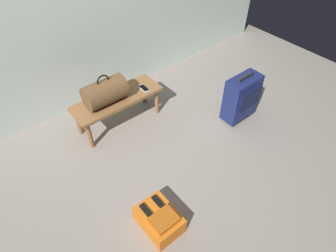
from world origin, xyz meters
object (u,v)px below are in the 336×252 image
at_px(bench, 117,101).
at_px(backpack_orange, 159,219).
at_px(duffel_bag_brown, 105,92).
at_px(cell_phone, 144,88).
at_px(suitcase_upright_navy, 242,97).

bearing_deg(bench, backpack_orange, -108.24).
xyz_separation_m(duffel_bag_brown, cell_phone, (0.44, -0.06, -0.13)).
distance_m(cell_phone, suitcase_upright_navy, 1.10).
bearing_deg(cell_phone, backpack_orange, -121.19).
bearing_deg(duffel_bag_brown, bench, 0.00).
bearing_deg(duffel_bag_brown, cell_phone, -7.54).
distance_m(bench, backpack_orange, 1.38).
bearing_deg(bench, cell_phone, -10.37).
relative_size(bench, duffel_bag_brown, 2.27).
relative_size(duffel_bag_brown, backpack_orange, 1.16).
bearing_deg(suitcase_upright_navy, duffel_bag_brown, 146.68).
distance_m(duffel_bag_brown, backpack_orange, 1.39).
height_order(bench, suitcase_upright_navy, suitcase_upright_navy).
height_order(bench, duffel_bag_brown, duffel_bag_brown).
distance_m(cell_phone, backpack_orange, 1.47).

